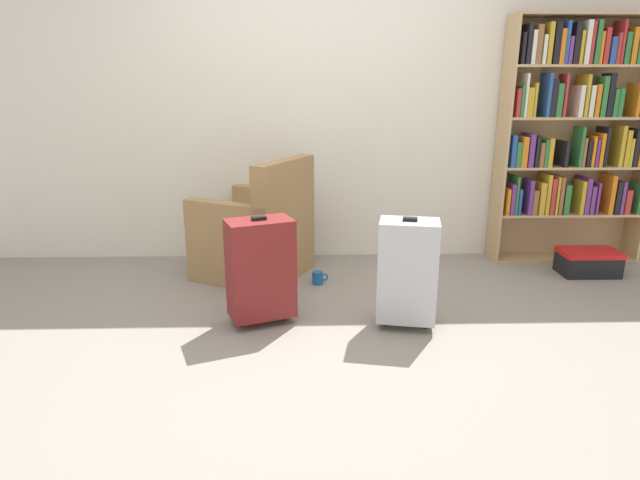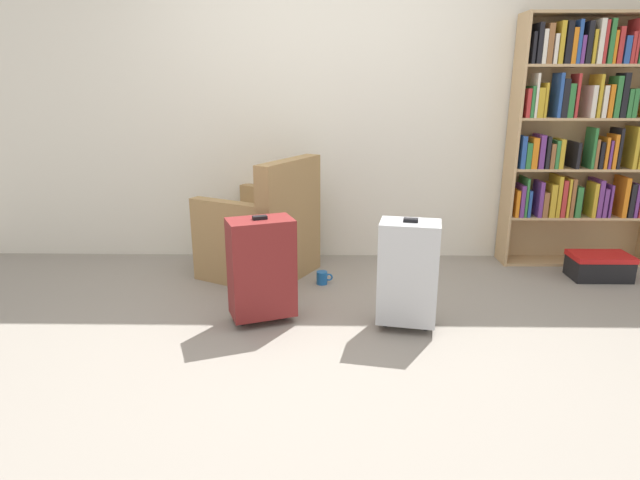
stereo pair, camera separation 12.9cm
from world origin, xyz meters
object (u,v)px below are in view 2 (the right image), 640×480
object	(u,v)px
bookshelf	(586,132)
storage_box	(599,266)
mug	(322,278)
suitcase_silver	(408,272)
suitcase_dark_red	(261,268)
armchair	(263,234)

from	to	relation	value
bookshelf	storage_box	xyz separation A→B (m)	(0.05, -0.39, -0.96)
bookshelf	mug	distance (m)	2.34
storage_box	suitcase_silver	distance (m)	1.81
mug	suitcase_dark_red	bearing A→B (deg)	-119.34
storage_box	suitcase_dark_red	xyz separation A→B (m)	(-2.44, -0.79, 0.25)
storage_box	suitcase_silver	xyz separation A→B (m)	(-1.57, -0.87, 0.25)
bookshelf	storage_box	distance (m)	1.04
suitcase_dark_red	storage_box	bearing A→B (deg)	17.89
mug	bookshelf	bearing A→B (deg)	14.92
suitcase_silver	suitcase_dark_red	bearing A→B (deg)	174.95
storage_box	bookshelf	bearing A→B (deg)	97.13
suitcase_silver	mug	bearing A→B (deg)	125.52
bookshelf	armchair	distance (m)	2.62
bookshelf	mug	size ratio (longest dim) A/B	15.97
bookshelf	suitcase_dark_red	distance (m)	2.76
bookshelf	suitcase_dark_red	size ratio (longest dim) A/B	2.85
bookshelf	suitcase_silver	bearing A→B (deg)	-140.42
suitcase_dark_red	armchair	bearing A→B (deg)	96.47
mug	storage_box	xyz separation A→B (m)	(2.09, 0.15, 0.05)
armchair	storage_box	world-z (taller)	armchair
bookshelf	storage_box	size ratio (longest dim) A/B	4.44
suitcase_dark_red	suitcase_silver	bearing A→B (deg)	-5.05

